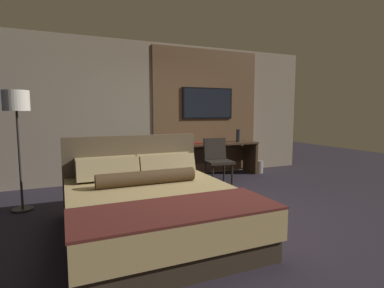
{
  "coord_description": "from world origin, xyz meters",
  "views": [
    {
      "loc": [
        -1.89,
        -3.45,
        1.4
      ],
      "look_at": [
        0.07,
        1.02,
        0.86
      ],
      "focal_mm": 28.0,
      "sensor_mm": 36.0,
      "label": 1
    }
  ],
  "objects_px": {
    "floor_lamp": "(17,110)",
    "waste_bin": "(258,167)",
    "bed": "(152,206)",
    "desk": "(212,153)",
    "tv": "(208,103)",
    "book": "(196,143)",
    "desk_chair": "(217,157)",
    "vase_tall": "(238,135)"
  },
  "relations": [
    {
      "from": "tv",
      "to": "vase_tall",
      "type": "bearing_deg",
      "value": -21.84
    },
    {
      "from": "floor_lamp",
      "to": "desk",
      "type": "bearing_deg",
      "value": 15.86
    },
    {
      "from": "floor_lamp",
      "to": "book",
      "type": "distance_m",
      "value": 3.34
    },
    {
      "from": "desk",
      "to": "floor_lamp",
      "type": "relative_size",
      "value": 1.18
    },
    {
      "from": "desk",
      "to": "waste_bin",
      "type": "distance_m",
      "value": 1.17
    },
    {
      "from": "bed",
      "to": "desk",
      "type": "xyz_separation_m",
      "value": [
        2.07,
        2.48,
        0.19
      ]
    },
    {
      "from": "vase_tall",
      "to": "book",
      "type": "relative_size",
      "value": 1.13
    },
    {
      "from": "desk",
      "to": "floor_lamp",
      "type": "xyz_separation_m",
      "value": [
        -3.54,
        -1.01,
        0.91
      ]
    },
    {
      "from": "waste_bin",
      "to": "book",
      "type": "bearing_deg",
      "value": 176.12
    },
    {
      "from": "floor_lamp",
      "to": "book",
      "type": "height_order",
      "value": "floor_lamp"
    },
    {
      "from": "tv",
      "to": "book",
      "type": "height_order",
      "value": "tv"
    },
    {
      "from": "tv",
      "to": "book",
      "type": "distance_m",
      "value": 0.98
    },
    {
      "from": "tv",
      "to": "waste_bin",
      "type": "xyz_separation_m",
      "value": [
        1.1,
        -0.4,
        -1.44
      ]
    },
    {
      "from": "bed",
      "to": "desk",
      "type": "distance_m",
      "value": 3.24
    },
    {
      "from": "desk_chair",
      "to": "floor_lamp",
      "type": "relative_size",
      "value": 0.52
    },
    {
      "from": "tv",
      "to": "book",
      "type": "xyz_separation_m",
      "value": [
        -0.41,
        -0.3,
        -0.84
      ]
    },
    {
      "from": "desk",
      "to": "tv",
      "type": "height_order",
      "value": "tv"
    },
    {
      "from": "tv",
      "to": "waste_bin",
      "type": "distance_m",
      "value": 1.85
    },
    {
      "from": "book",
      "to": "tv",
      "type": "bearing_deg",
      "value": 36.19
    },
    {
      "from": "vase_tall",
      "to": "desk",
      "type": "bearing_deg",
      "value": 177.65
    },
    {
      "from": "desk",
      "to": "tv",
      "type": "relative_size",
      "value": 1.64
    },
    {
      "from": "desk",
      "to": "desk_chair",
      "type": "height_order",
      "value": "desk_chair"
    },
    {
      "from": "bed",
      "to": "vase_tall",
      "type": "distance_m",
      "value": 3.7
    },
    {
      "from": "desk",
      "to": "bed",
      "type": "bearing_deg",
      "value": -129.74
    },
    {
      "from": "bed",
      "to": "waste_bin",
      "type": "distance_m",
      "value": 3.92
    },
    {
      "from": "bed",
      "to": "waste_bin",
      "type": "height_order",
      "value": "bed"
    },
    {
      "from": "bed",
      "to": "desk",
      "type": "bearing_deg",
      "value": 50.26
    },
    {
      "from": "bed",
      "to": "book",
      "type": "relative_size",
      "value": 9.1
    },
    {
      "from": "vase_tall",
      "to": "waste_bin",
      "type": "distance_m",
      "value": 0.86
    },
    {
      "from": "desk_chair",
      "to": "waste_bin",
      "type": "bearing_deg",
      "value": 24.6
    },
    {
      "from": "desk_chair",
      "to": "book",
      "type": "distance_m",
      "value": 0.63
    },
    {
      "from": "tv",
      "to": "vase_tall",
      "type": "height_order",
      "value": "tv"
    },
    {
      "from": "book",
      "to": "vase_tall",
      "type": "bearing_deg",
      "value": 2.32
    },
    {
      "from": "tv",
      "to": "waste_bin",
      "type": "height_order",
      "value": "tv"
    },
    {
      "from": "desk_chair",
      "to": "desk",
      "type": "bearing_deg",
      "value": 75.98
    },
    {
      "from": "bed",
      "to": "floor_lamp",
      "type": "height_order",
      "value": "floor_lamp"
    },
    {
      "from": "book",
      "to": "desk_chair",
      "type": "bearing_deg",
      "value": -71.41
    },
    {
      "from": "tv",
      "to": "desk_chair",
      "type": "bearing_deg",
      "value": -104.54
    },
    {
      "from": "desk_chair",
      "to": "tv",
      "type": "bearing_deg",
      "value": 80.98
    },
    {
      "from": "desk",
      "to": "waste_bin",
      "type": "xyz_separation_m",
      "value": [
        1.1,
        -0.17,
        -0.36
      ]
    },
    {
      "from": "tv",
      "to": "waste_bin",
      "type": "relative_size",
      "value": 4.33
    },
    {
      "from": "floor_lamp",
      "to": "waste_bin",
      "type": "relative_size",
      "value": 6.02
    }
  ]
}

